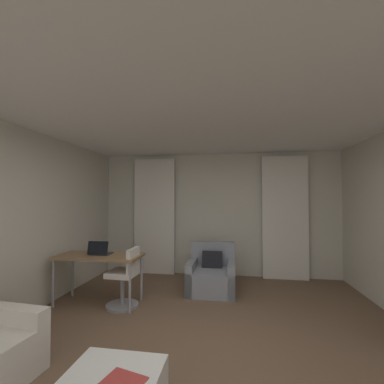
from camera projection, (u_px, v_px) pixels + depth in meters
ground_plane at (201, 360)px, 2.62m from camera, size 12.00×12.00×0.00m
wall_window at (218, 214)px, 5.65m from camera, size 5.12×0.06×2.60m
ceiling at (200, 101)px, 2.70m from camera, size 5.12×6.12×0.06m
curtain_left_panel at (154, 216)px, 5.74m from camera, size 0.90×0.06×2.50m
curtain_right_panel at (285, 217)px, 5.31m from camera, size 0.90×0.06×2.50m
armchair at (212, 275)px, 4.62m from camera, size 0.81×0.84×0.82m
desk at (99, 259)px, 4.05m from camera, size 1.30×0.58×0.75m
desk_chair at (125, 281)px, 3.92m from camera, size 0.48×0.48×0.88m
laptop at (100, 252)px, 4.07m from camera, size 0.33×0.26×0.22m
magazine_open at (124, 381)px, 1.78m from camera, size 0.32×0.26×0.01m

